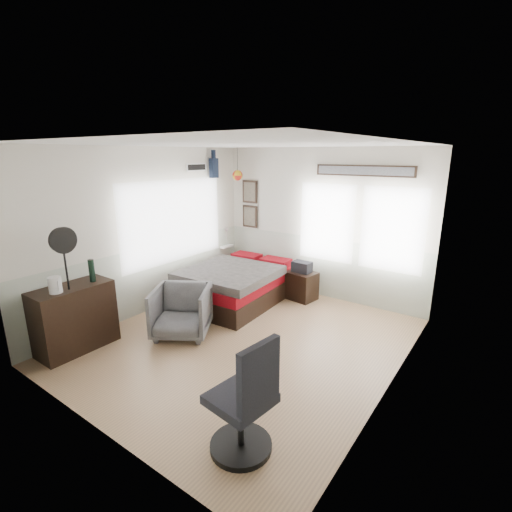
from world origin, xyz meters
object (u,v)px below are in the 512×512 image
at_px(dresser, 75,318).
at_px(nightstand, 301,285).
at_px(task_chair, 246,408).
at_px(bed, 237,284).
at_px(armchair, 182,311).

xyz_separation_m(dresser, nightstand, (1.61, 3.37, -0.19)).
height_order(dresser, task_chair, task_chair).
distance_m(bed, dresser, 2.71).
bearing_deg(task_chair, dresser, -175.48).
distance_m(dresser, nightstand, 3.74).
bearing_deg(task_chair, nightstand, 118.50).
bearing_deg(bed, armchair, -86.60).
relative_size(bed, armchair, 2.60).
xyz_separation_m(bed, armchair, (0.17, -1.50, 0.05)).
bearing_deg(nightstand, task_chair, -60.51).
relative_size(armchair, task_chair, 0.71).
distance_m(nightstand, task_chair, 3.77).
height_order(bed, nightstand, bed).
bearing_deg(armchair, task_chair, -62.39).
bearing_deg(task_chair, bed, 136.83).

